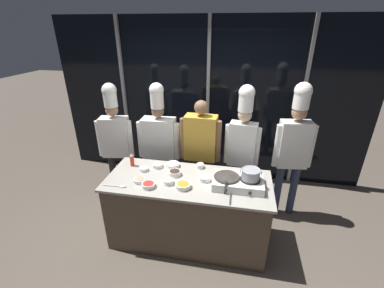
{
  "coord_description": "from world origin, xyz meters",
  "views": [
    {
      "loc": [
        0.52,
        -2.5,
        2.53
      ],
      "look_at": [
        0.0,
        0.25,
        1.24
      ],
      "focal_mm": 24.0,
      "sensor_mm": 36.0,
      "label": 1
    }
  ],
  "objects_px": {
    "squeeze_bottle_chili": "(132,160)",
    "prep_bowl_garlic": "(173,165)",
    "person_guest": "(201,146)",
    "frying_pan": "(227,176)",
    "prep_bowl_soy_glaze": "(175,173)",
    "portable_stove": "(238,182)",
    "stock_pot": "(251,174)",
    "prep_bowl_mushrooms": "(140,180)",
    "chef_line": "(243,141)",
    "serving_spoon_slotted": "(119,186)",
    "prep_bowl_chicken": "(200,165)",
    "prep_bowl_ginger": "(169,182)",
    "chef_sous": "(159,139)",
    "prep_bowl_bean_sprouts": "(157,165)",
    "chef_pastry": "(294,142)",
    "prep_bowl_rice": "(144,169)",
    "prep_bowl_onion": "(205,178)",
    "chef_head": "(115,136)",
    "prep_bowl_bell_pepper": "(149,185)",
    "prep_bowl_carrots": "(183,185)"
  },
  "relations": [
    {
      "from": "prep_bowl_mushrooms",
      "to": "prep_bowl_chicken",
      "type": "xyz_separation_m",
      "value": [
        0.64,
        0.45,
        0.01
      ]
    },
    {
      "from": "prep_bowl_mushrooms",
      "to": "chef_line",
      "type": "height_order",
      "value": "chef_line"
    },
    {
      "from": "prep_bowl_soy_glaze",
      "to": "chef_head",
      "type": "xyz_separation_m",
      "value": [
        -1.06,
        0.62,
        0.14
      ]
    },
    {
      "from": "prep_bowl_chicken",
      "to": "prep_bowl_garlic",
      "type": "height_order",
      "value": "prep_bowl_chicken"
    },
    {
      "from": "squeeze_bottle_chili",
      "to": "prep_bowl_garlic",
      "type": "relative_size",
      "value": 1.04
    },
    {
      "from": "frying_pan",
      "to": "prep_bowl_onion",
      "type": "height_order",
      "value": "frying_pan"
    },
    {
      "from": "prep_bowl_ginger",
      "to": "person_guest",
      "type": "distance_m",
      "value": 0.9
    },
    {
      "from": "person_guest",
      "to": "frying_pan",
      "type": "bearing_deg",
      "value": 121.13
    },
    {
      "from": "prep_bowl_bean_sprouts",
      "to": "chef_line",
      "type": "height_order",
      "value": "chef_line"
    },
    {
      "from": "prep_bowl_mushrooms",
      "to": "person_guest",
      "type": "relative_size",
      "value": 0.09
    },
    {
      "from": "prep_bowl_soy_glaze",
      "to": "prep_bowl_garlic",
      "type": "height_order",
      "value": "prep_bowl_soy_glaze"
    },
    {
      "from": "frying_pan",
      "to": "chef_head",
      "type": "height_order",
      "value": "chef_head"
    },
    {
      "from": "chef_sous",
      "to": "person_guest",
      "type": "xyz_separation_m",
      "value": [
        0.63,
        -0.06,
        -0.02
      ]
    },
    {
      "from": "portable_stove",
      "to": "stock_pot",
      "type": "distance_m",
      "value": 0.17
    },
    {
      "from": "prep_bowl_mushrooms",
      "to": "prep_bowl_chicken",
      "type": "bearing_deg",
      "value": 35.26
    },
    {
      "from": "frying_pan",
      "to": "prep_bowl_soy_glaze",
      "type": "relative_size",
      "value": 3.4
    },
    {
      "from": "frying_pan",
      "to": "chef_pastry",
      "type": "distance_m",
      "value": 1.14
    },
    {
      "from": "prep_bowl_chicken",
      "to": "prep_bowl_ginger",
      "type": "height_order",
      "value": "same"
    },
    {
      "from": "stock_pot",
      "to": "person_guest",
      "type": "height_order",
      "value": "person_guest"
    },
    {
      "from": "prep_bowl_ginger",
      "to": "chef_head",
      "type": "height_order",
      "value": "chef_head"
    },
    {
      "from": "prep_bowl_carrots",
      "to": "person_guest",
      "type": "height_order",
      "value": "person_guest"
    },
    {
      "from": "portable_stove",
      "to": "person_guest",
      "type": "height_order",
      "value": "person_guest"
    },
    {
      "from": "frying_pan",
      "to": "chef_pastry",
      "type": "xyz_separation_m",
      "value": [
        0.82,
        0.78,
        0.13
      ]
    },
    {
      "from": "prep_bowl_chicken",
      "to": "person_guest",
      "type": "xyz_separation_m",
      "value": [
        -0.07,
        0.43,
        0.07
      ]
    },
    {
      "from": "frying_pan",
      "to": "prep_bowl_mushrooms",
      "type": "relative_size",
      "value": 3.48
    },
    {
      "from": "portable_stove",
      "to": "prep_bowl_bean_sprouts",
      "type": "height_order",
      "value": "portable_stove"
    },
    {
      "from": "prep_bowl_ginger",
      "to": "serving_spoon_slotted",
      "type": "height_order",
      "value": "prep_bowl_ginger"
    },
    {
      "from": "prep_bowl_soy_glaze",
      "to": "chef_pastry",
      "type": "height_order",
      "value": "chef_pastry"
    },
    {
      "from": "prep_bowl_chicken",
      "to": "chef_line",
      "type": "height_order",
      "value": "chef_line"
    },
    {
      "from": "prep_bowl_garlic",
      "to": "portable_stove",
      "type": "bearing_deg",
      "value": -19.16
    },
    {
      "from": "prep_bowl_rice",
      "to": "frying_pan",
      "type": "bearing_deg",
      "value": -7.0
    },
    {
      "from": "portable_stove",
      "to": "chef_line",
      "type": "xyz_separation_m",
      "value": [
        0.03,
        0.75,
        0.18
      ]
    },
    {
      "from": "portable_stove",
      "to": "chef_head",
      "type": "bearing_deg",
      "value": 158.46
    },
    {
      "from": "frying_pan",
      "to": "prep_bowl_chicken",
      "type": "xyz_separation_m",
      "value": [
        -0.35,
        0.33,
        -0.09
      ]
    },
    {
      "from": "prep_bowl_garlic",
      "to": "person_guest",
      "type": "relative_size",
      "value": 0.1
    },
    {
      "from": "prep_bowl_onion",
      "to": "chef_head",
      "type": "distance_m",
      "value": 1.59
    },
    {
      "from": "prep_bowl_onion",
      "to": "prep_bowl_chicken",
      "type": "height_order",
      "value": "same"
    },
    {
      "from": "prep_bowl_bean_sprouts",
      "to": "chef_pastry",
      "type": "relative_size",
      "value": 0.07
    },
    {
      "from": "prep_bowl_soy_glaze",
      "to": "serving_spoon_slotted",
      "type": "bearing_deg",
      "value": -146.99
    },
    {
      "from": "prep_bowl_bell_pepper",
      "to": "person_guest",
      "type": "height_order",
      "value": "person_guest"
    },
    {
      "from": "prep_bowl_rice",
      "to": "prep_bowl_bean_sprouts",
      "type": "distance_m",
      "value": 0.18
    },
    {
      "from": "serving_spoon_slotted",
      "to": "prep_bowl_rice",
      "type": "bearing_deg",
      "value": 69.43
    },
    {
      "from": "chef_head",
      "to": "portable_stove",
      "type": "bearing_deg",
      "value": 149.0
    },
    {
      "from": "serving_spoon_slotted",
      "to": "prep_bowl_soy_glaze",
      "type": "bearing_deg",
      "value": 33.01
    },
    {
      "from": "prep_bowl_garlic",
      "to": "prep_bowl_soy_glaze",
      "type": "bearing_deg",
      "value": -69.11
    },
    {
      "from": "prep_bowl_soy_glaze",
      "to": "person_guest",
      "type": "distance_m",
      "value": 0.7
    },
    {
      "from": "prep_bowl_rice",
      "to": "prep_bowl_ginger",
      "type": "relative_size",
      "value": 0.98
    },
    {
      "from": "prep_bowl_bell_pepper",
      "to": "prep_bowl_soy_glaze",
      "type": "relative_size",
      "value": 1.01
    },
    {
      "from": "prep_bowl_mushrooms",
      "to": "prep_bowl_chicken",
      "type": "relative_size",
      "value": 1.48
    },
    {
      "from": "chef_sous",
      "to": "prep_bowl_mushrooms",
      "type": "bearing_deg",
      "value": 90.59
    }
  ]
}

